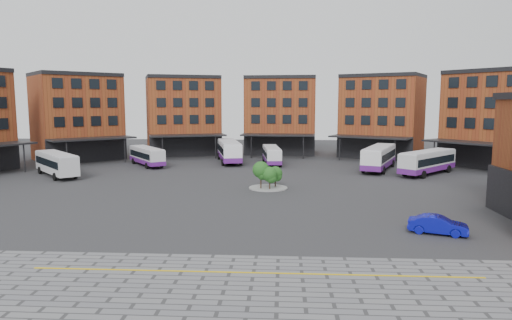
# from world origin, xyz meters

# --- Properties ---
(ground) EXTENTS (160.00, 160.00, 0.00)m
(ground) POSITION_xyz_m (0.00, 0.00, 0.00)
(ground) COLOR #28282B
(ground) RESTS_ON ground
(yellow_line) EXTENTS (26.00, 0.15, 0.02)m
(yellow_line) POSITION_xyz_m (2.00, -14.00, 0.03)
(yellow_line) COLOR gold
(yellow_line) RESTS_ON paving_zone
(main_building) EXTENTS (94.14, 42.48, 14.60)m
(main_building) POSITION_xyz_m (-4.77, 38.25, 7.23)
(main_building) COLOR brown
(main_building) RESTS_ON ground
(tree_island) EXTENTS (4.40, 4.40, 3.18)m
(tree_island) POSITION_xyz_m (1.99, 11.60, 1.66)
(tree_island) COLOR gray
(tree_island) RESTS_ON ground
(bus_a) EXTENTS (9.29, 9.77, 3.11)m
(bus_a) POSITION_xyz_m (-26.29, 19.00, 1.84)
(bus_a) COLOR silver
(bus_a) RESTS_ON ground
(bus_b) EXTENTS (7.78, 9.60, 2.85)m
(bus_b) POSITION_xyz_m (-17.31, 29.57, 1.55)
(bus_b) COLOR silver
(bus_b) RESTS_ON ground
(bus_c) EXTENTS (5.43, 12.67, 3.48)m
(bus_c) POSITION_xyz_m (-5.12, 34.44, 1.89)
(bus_c) COLOR white
(bus_c) RESTS_ON ground
(bus_d) EXTENTS (3.34, 9.94, 2.74)m
(bus_d) POSITION_xyz_m (1.89, 32.64, 1.49)
(bus_d) COLOR silver
(bus_d) RESTS_ON ground
(bus_e) EXTENTS (7.16, 12.32, 3.43)m
(bus_e) POSITION_xyz_m (17.53, 27.14, 1.86)
(bus_e) COLOR white
(bus_e) RESTS_ON ground
(bus_f) EXTENTS (9.78, 10.14, 3.23)m
(bus_f) POSITION_xyz_m (23.29, 23.42, 1.75)
(bus_f) COLOR silver
(bus_f) RESTS_ON ground
(blue_car) EXTENTS (4.49, 2.82, 1.40)m
(blue_car) POSITION_xyz_m (15.21, -5.35, 0.70)
(blue_car) COLOR #0B0F9A
(blue_car) RESTS_ON ground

